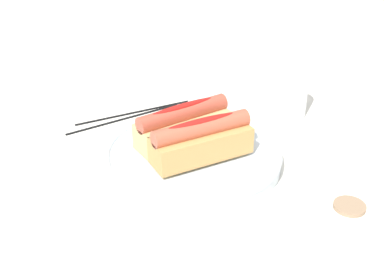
# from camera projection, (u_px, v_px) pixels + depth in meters

# --- Properties ---
(ground_plane) EXTENTS (2.40, 2.40, 0.00)m
(ground_plane) POSITION_uv_depth(u_px,v_px,m) (177.00, 163.00, 0.80)
(ground_plane) COLOR silver
(serving_bowl) EXTENTS (0.27, 0.27, 0.03)m
(serving_bowl) POSITION_uv_depth(u_px,v_px,m) (192.00, 156.00, 0.79)
(serving_bowl) COLOR silver
(serving_bowl) RESTS_ON ground_plane
(hotdog_front) EXTENTS (0.15, 0.05, 0.06)m
(hotdog_front) POSITION_uv_depth(u_px,v_px,m) (183.00, 125.00, 0.79)
(hotdog_front) COLOR #DBB270
(hotdog_front) RESTS_ON serving_bowl
(hotdog_back) EXTENTS (0.15, 0.07, 0.06)m
(hotdog_back) POSITION_uv_depth(u_px,v_px,m) (201.00, 140.00, 0.75)
(hotdog_back) COLOR tan
(hotdog_back) RESTS_ON serving_bowl
(water_glass) EXTENTS (0.07, 0.07, 0.09)m
(water_glass) POSITION_uv_depth(u_px,v_px,m) (288.00, 95.00, 0.93)
(water_glass) COLOR white
(water_glass) RESTS_ON ground_plane
(paper_towel_roll) EXTENTS (0.11, 0.11, 0.13)m
(paper_towel_roll) POSITION_uv_depth(u_px,v_px,m) (340.00, 259.00, 0.52)
(paper_towel_roll) COLOR white
(paper_towel_roll) RESTS_ON ground_plane
(chopstick_near) EXTENTS (0.22, 0.01, 0.01)m
(chopstick_near) POSITION_uv_depth(u_px,v_px,m) (122.00, 119.00, 0.93)
(chopstick_near) COLOR black
(chopstick_near) RESTS_ON ground_plane
(chopstick_far) EXTENTS (0.22, 0.04, 0.01)m
(chopstick_far) POSITION_uv_depth(u_px,v_px,m) (134.00, 112.00, 0.95)
(chopstick_far) COLOR black
(chopstick_far) RESTS_ON ground_plane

